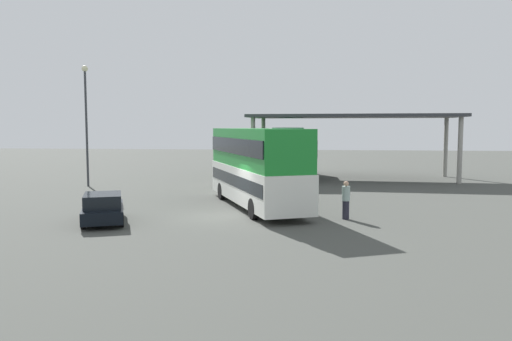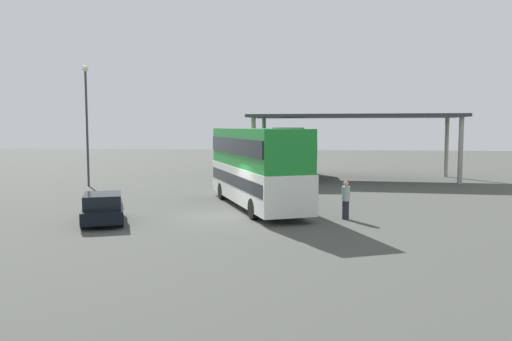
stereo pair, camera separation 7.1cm
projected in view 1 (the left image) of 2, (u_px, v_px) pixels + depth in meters
The scene contains 8 objects.
ground_plane at pixel (223, 217), 23.97m from camera, with size 140.00×140.00×0.00m, color #444742.
double_decker_main at pixel (256, 164), 26.58m from camera, with size 6.57×10.98×4.26m.
parked_hatchback at pixel (103, 208), 22.34m from camera, with size 3.09×4.34×1.35m.
double_decker_near_canopy at pixel (245, 151), 41.54m from camera, with size 3.24×10.77×4.23m.
double_decker_mid_row at pixel (289, 150), 42.07m from camera, with size 2.67×11.19×4.28m.
depot_canopy at pixel (353, 119), 41.42m from camera, with size 17.69×7.69×5.38m.
lamppost_tall at pixel (86, 112), 35.70m from camera, with size 0.44×0.44×8.75m.
pedestrian_waiting at pixel (346, 200), 23.21m from camera, with size 0.38×0.38×1.81m.
Camera 1 is at (4.14, -23.36, 4.36)m, focal length 34.59 mm.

